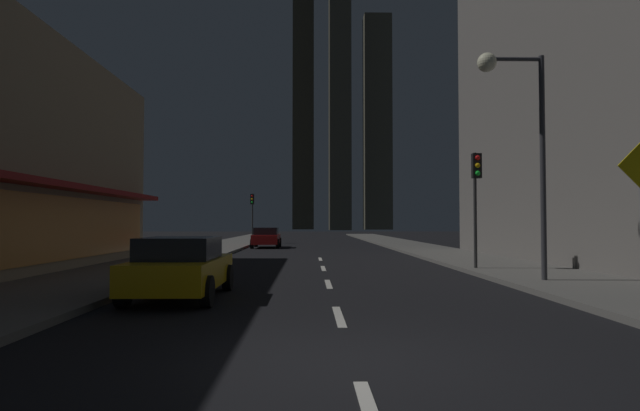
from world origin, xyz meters
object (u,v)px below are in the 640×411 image
(car_parked_near, at_px, (181,267))
(fire_hydrant_far_left, at_px, (200,250))
(traffic_light_near_right, at_px, (476,184))
(traffic_light_far_left, at_px, (252,207))
(street_lamp_right, at_px, (514,110))
(car_parked_far, at_px, (266,237))

(car_parked_near, distance_m, fire_hydrant_far_left, 13.50)
(traffic_light_near_right, relative_size, traffic_light_far_left, 1.00)
(car_parked_near, distance_m, street_lamp_right, 10.26)
(car_parked_near, bearing_deg, traffic_light_near_right, 34.56)
(traffic_light_near_right, height_order, street_lamp_right, street_lamp_right)
(traffic_light_far_left, xyz_separation_m, street_lamp_right, (10.88, -30.78, 1.87))
(fire_hydrant_far_left, xyz_separation_m, traffic_light_far_left, (0.40, 19.91, 2.74))
(traffic_light_far_left, bearing_deg, street_lamp_right, -70.54)
(car_parked_far, distance_m, traffic_light_near_right, 20.97)
(car_parked_near, bearing_deg, street_lamp_right, 15.11)
(traffic_light_far_left, bearing_deg, car_parked_near, -86.73)
(fire_hydrant_far_left, xyz_separation_m, traffic_light_near_right, (11.40, -7.03, 2.74))
(fire_hydrant_far_left, relative_size, traffic_light_far_left, 0.16)
(car_parked_far, height_order, street_lamp_right, street_lamp_right)
(car_parked_far, distance_m, street_lamp_right, 24.68)
(car_parked_near, height_order, street_lamp_right, street_lamp_right)
(traffic_light_far_left, bearing_deg, car_parked_far, -76.96)
(fire_hydrant_far_left, relative_size, street_lamp_right, 0.10)
(car_parked_far, height_order, traffic_light_near_right, traffic_light_near_right)
(street_lamp_right, bearing_deg, traffic_light_near_right, 88.21)
(traffic_light_near_right, bearing_deg, car_parked_near, -145.44)
(car_parked_near, xyz_separation_m, fire_hydrant_far_left, (-2.30, 13.30, -0.29))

